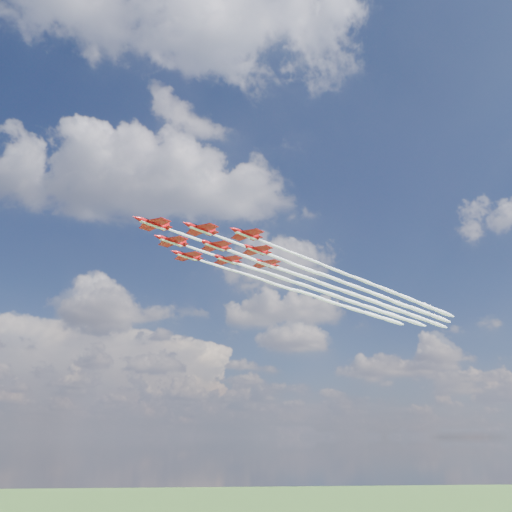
# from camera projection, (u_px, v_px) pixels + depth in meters

# --- Properties ---
(jet_lead) EXTENTS (101.15, 89.07, 2.75)m
(jet_lead) POSITION_uv_depth(u_px,v_px,m) (306.00, 278.00, 169.41)
(jet_lead) COLOR red
(jet_row2_port) EXTENTS (101.15, 89.07, 2.75)m
(jet_row2_port) POSITION_uv_depth(u_px,v_px,m) (339.00, 281.00, 172.64)
(jet_row2_port) COLOR red
(jet_row2_starb) EXTENTS (101.15, 89.07, 2.75)m
(jet_row2_starb) POSITION_uv_depth(u_px,v_px,m) (311.00, 288.00, 180.59)
(jet_row2_starb) COLOR red
(jet_row3_port) EXTENTS (101.15, 89.07, 2.75)m
(jet_row3_port) POSITION_uv_depth(u_px,v_px,m) (371.00, 284.00, 175.87)
(jet_row3_port) COLOR red
(jet_row3_centre) EXTENTS (101.15, 89.07, 2.75)m
(jet_row3_centre) POSITION_uv_depth(u_px,v_px,m) (342.00, 290.00, 183.82)
(jet_row3_centre) COLOR red
(jet_row3_starb) EXTENTS (101.15, 89.07, 2.75)m
(jet_row3_starb) POSITION_uv_depth(u_px,v_px,m) (315.00, 297.00, 191.78)
(jet_row3_starb) COLOR red
(jet_row4_port) EXTENTS (101.15, 89.07, 2.75)m
(jet_row4_port) POSITION_uv_depth(u_px,v_px,m) (371.00, 293.00, 187.05)
(jet_row4_port) COLOR red
(jet_row4_starb) EXTENTS (101.15, 89.07, 2.75)m
(jet_row4_starb) POSITION_uv_depth(u_px,v_px,m) (344.00, 299.00, 195.01)
(jet_row4_starb) COLOR red
(jet_tail) EXTENTS (101.15, 89.07, 2.75)m
(jet_tail) POSITION_uv_depth(u_px,v_px,m) (372.00, 301.00, 198.24)
(jet_tail) COLOR red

